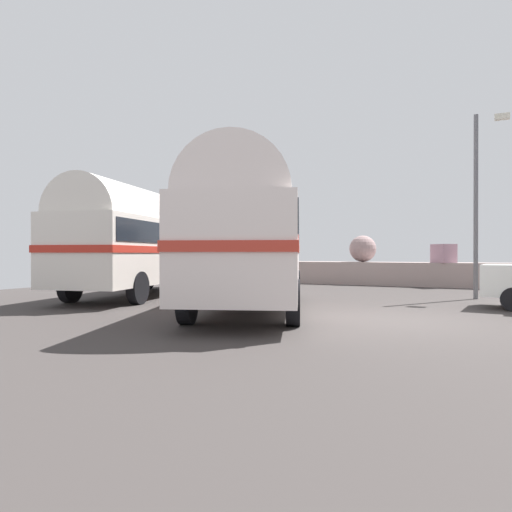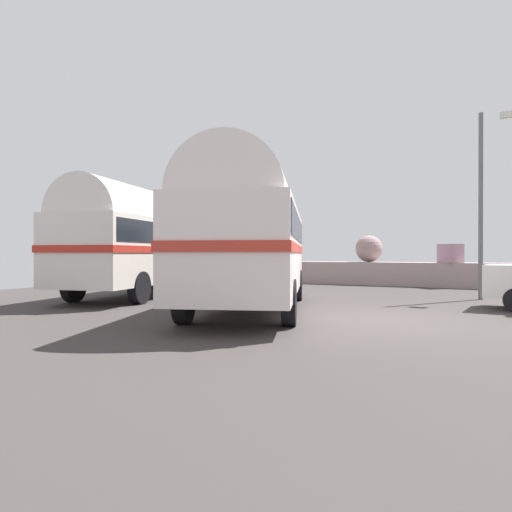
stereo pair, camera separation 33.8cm
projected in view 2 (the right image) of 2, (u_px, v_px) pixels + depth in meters
name	position (u px, v px, depth m)	size (l,w,h in m)	color
ground	(389.00, 321.00, 10.18)	(32.00, 26.00, 0.02)	#3A3533
breakwater	(446.00, 272.00, 20.59)	(31.36, 1.94, 2.39)	gray
vintage_coach	(252.00, 233.00, 12.09)	(5.36, 8.86, 3.70)	black
second_coach	(147.00, 238.00, 16.27)	(4.50, 8.91, 3.70)	black
lamp_post	(484.00, 194.00, 14.76)	(1.04, 0.44, 6.02)	#5B5B60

